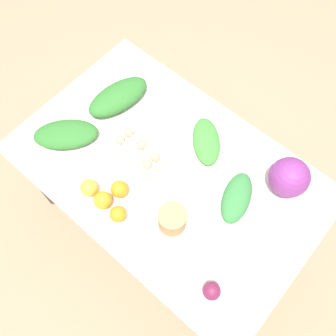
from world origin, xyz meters
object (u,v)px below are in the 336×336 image
at_px(paper_bag, 172,219).
at_px(greens_bunch_chard, 118,97).
at_px(orange_2, 119,189).
at_px(orange_1, 118,214).
at_px(orange_0, 89,188).
at_px(cabbage_purple, 289,177).
at_px(greens_bunch_beet_tops, 237,198).
at_px(greens_bunch_scallion, 66,134).
at_px(orange_3, 103,200).
at_px(greens_bunch_kale, 206,141).
at_px(beet_root, 212,291).
at_px(egg_carton, 138,151).

bearing_deg(paper_bag, greens_bunch_chard, 153.47).
relative_size(paper_bag, orange_2, 1.54).
distance_m(orange_1, orange_2, 0.11).
bearing_deg(orange_0, cabbage_purple, 42.72).
distance_m(cabbage_purple, orange_0, 0.86).
distance_m(greens_bunch_beet_tops, orange_2, 0.51).
height_order(greens_bunch_beet_tops, greens_bunch_scallion, same).
distance_m(greens_bunch_scallion, orange_3, 0.38).
bearing_deg(orange_0, greens_bunch_kale, 65.31).
height_order(paper_bag, greens_bunch_scallion, paper_bag).
relative_size(greens_bunch_chard, orange_3, 4.08).
relative_size(orange_1, orange_3, 0.90).
xyz_separation_m(cabbage_purple, orange_3, (-0.55, -0.59, -0.05)).
bearing_deg(beet_root, greens_bunch_kale, 130.07).
xyz_separation_m(cabbage_purple, orange_0, (-0.63, -0.58, -0.05)).
bearing_deg(cabbage_purple, orange_1, -127.75).
bearing_deg(greens_bunch_scallion, cabbage_purple, 27.13).
distance_m(greens_bunch_beet_tops, orange_0, 0.64).
bearing_deg(greens_bunch_scallion, greens_bunch_beet_tops, 18.65).
bearing_deg(orange_1, cabbage_purple, 52.25).
bearing_deg(paper_bag, beet_root, -20.89).
bearing_deg(greens_bunch_chard, greens_bunch_scallion, -97.26).
bearing_deg(greens_bunch_chard, orange_3, -52.87).
height_order(paper_bag, beet_root, paper_bag).
bearing_deg(orange_3, greens_bunch_kale, 73.71).
relative_size(greens_bunch_beet_tops, greens_bunch_kale, 0.98).
xyz_separation_m(paper_bag, orange_0, (-0.37, -0.12, -0.02)).
bearing_deg(greens_bunch_scallion, orange_3, -18.09).
bearing_deg(paper_bag, orange_1, -146.55).
distance_m(greens_bunch_scallion, orange_1, 0.47).
relative_size(orange_0, orange_3, 0.98).
relative_size(paper_bag, greens_bunch_scallion, 0.40).
bearing_deg(orange_3, greens_bunch_beet_tops, 42.17).
distance_m(greens_bunch_chard, orange_0, 0.49).
height_order(paper_bag, orange_0, paper_bag).
height_order(greens_bunch_chard, orange_2, greens_bunch_chard).
xyz_separation_m(paper_bag, orange_1, (-0.19, -0.13, -0.02)).
bearing_deg(paper_bag, egg_carton, 156.19).
distance_m(greens_bunch_beet_tops, orange_3, 0.57).
height_order(greens_bunch_chard, orange_0, greens_bunch_chard).
relative_size(paper_bag, orange_0, 1.54).
height_order(greens_bunch_beet_tops, orange_2, orange_2).
relative_size(greens_bunch_chard, orange_0, 4.18).
xyz_separation_m(cabbage_purple, paper_bag, (-0.26, -0.46, -0.03)).
height_order(orange_1, orange_3, orange_3).
height_order(egg_carton, greens_bunch_kale, egg_carton).
height_order(orange_0, orange_2, same).
bearing_deg(cabbage_purple, greens_bunch_scallion, -152.87).
relative_size(greens_bunch_kale, orange_3, 3.14).
bearing_deg(orange_1, beet_root, 1.60).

